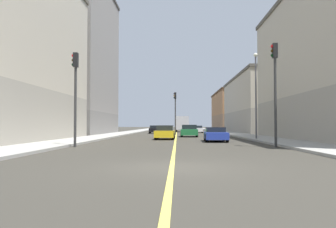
{
  "coord_description": "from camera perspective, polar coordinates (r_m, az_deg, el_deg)",
  "views": [
    {
      "loc": [
        0.19,
        -10.91,
        1.38
      ],
      "look_at": [
        -0.89,
        26.62,
        2.59
      ],
      "focal_mm": 35.85,
      "sensor_mm": 36.0,
      "label": 1
    }
  ],
  "objects": [
    {
      "name": "car_blue",
      "position": [
        28.0,
        8.08,
        -3.44
      ],
      "size": [
        1.94,
        4.52,
        1.18
      ],
      "color": "#23389E",
      "rests_on": "ground"
    },
    {
      "name": "car_black",
      "position": [
        53.75,
        -2.21,
        -2.64
      ],
      "size": [
        1.89,
        4.31,
        1.27
      ],
      "color": "black",
      "rests_on": "ground"
    },
    {
      "name": "building_left_far",
      "position": [
        85.65,
        11.41,
        0.48
      ],
      "size": [
        9.9,
        23.84,
        9.58
      ],
      "color": "#8F6B4F",
      "rests_on": "ground"
    },
    {
      "name": "building_right_midblock",
      "position": [
        50.82,
        -15.66,
        8.85
      ],
      "size": [
        9.9,
        18.78,
        21.47
      ],
      "color": "slate",
      "rests_on": "ground"
    },
    {
      "name": "building_left_mid",
      "position": [
        59.3,
        15.84,
        1.52
      ],
      "size": [
        9.9,
        25.54,
        9.55
      ],
      "color": "#9D9688",
      "rests_on": "ground"
    },
    {
      "name": "lane_center_stripe",
      "position": [
        59.93,
        1.46,
        -3.15
      ],
      "size": [
        0.16,
        154.0,
        0.01
      ],
      "primitive_type": "cube",
      "color": "#E5D14C",
      "rests_on": "ground"
    },
    {
      "name": "car_white",
      "position": [
        58.09,
        5.02,
        -2.59
      ],
      "size": [
        2.01,
        4.36,
        1.23
      ],
      "color": "white",
      "rests_on": "ground"
    },
    {
      "name": "car_green",
      "position": [
        38.7,
        3.64,
        -2.89
      ],
      "size": [
        2.05,
        4.35,
        1.38
      ],
      "color": "#1E6B38",
      "rests_on": "ground"
    },
    {
      "name": "traffic_light_left_near",
      "position": [
        21.66,
        17.72,
        5.48
      ],
      "size": [
        0.4,
        0.32,
        6.39
      ],
      "color": "#2D2D2D",
      "rests_on": "ground"
    },
    {
      "name": "traffic_light_median_far",
      "position": [
        46.49,
        1.23,
        1.16
      ],
      "size": [
        0.4,
        0.32,
        5.88
      ],
      "color": "#2D2D2D",
      "rests_on": "ground"
    },
    {
      "name": "box_truck",
      "position": [
        65.1,
        2.43,
        -1.66
      ],
      "size": [
        2.52,
        7.0,
        2.97
      ],
      "color": "navy",
      "rests_on": "ground"
    },
    {
      "name": "car_yellow",
      "position": [
        32.04,
        -0.49,
        -3.14
      ],
      "size": [
        1.89,
        4.58,
        1.32
      ],
      "color": "gold",
      "rests_on": "ground"
    },
    {
      "name": "sidewalk_right",
      "position": [
        60.52,
        -6.39,
        -3.06
      ],
      "size": [
        3.35,
        168.0,
        0.15
      ],
      "primitive_type": "cube",
      "color": "#9E9B93",
      "rests_on": "ground"
    },
    {
      "name": "street_lamp_left_near",
      "position": [
        30.99,
        14.71,
        4.46
      ],
      "size": [
        0.36,
        0.36,
        7.66
      ],
      "color": "#4C4C51",
      "rests_on": "ground"
    },
    {
      "name": "traffic_light_right_near",
      "position": [
        21.74,
        -15.5,
        4.65
      ],
      "size": [
        0.4,
        0.32,
        5.88
      ],
      "color": "#2D2D2D",
      "rests_on": "ground"
    },
    {
      "name": "sidewalk_left",
      "position": [
        60.47,
        9.32,
        -3.05
      ],
      "size": [
        3.35,
        168.0,
        0.15
      ],
      "primitive_type": "cube",
      "color": "#9E9B93",
      "rests_on": "ground"
    },
    {
      "name": "ground_plane",
      "position": [
        11.0,
        0.66,
        -9.06
      ],
      "size": [
        400.0,
        400.0,
        0.0
      ],
      "primitive_type": "plane",
      "color": "#36332B",
      "rests_on": "ground"
    },
    {
      "name": "car_teal",
      "position": [
        75.48,
        4.12,
        -2.4
      ],
      "size": [
        1.83,
        4.37,
        1.29
      ],
      "color": "#196670",
      "rests_on": "ground"
    }
  ]
}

